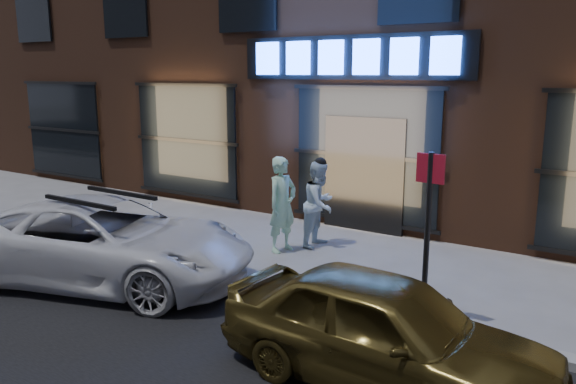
# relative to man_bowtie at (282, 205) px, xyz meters

# --- Properties ---
(ground) EXTENTS (90.00, 90.00, 0.00)m
(ground) POSITION_rel_man_bowtie_xyz_m (0.65, -1.81, -0.90)
(ground) COLOR slate
(ground) RESTS_ON ground
(curb) EXTENTS (60.00, 0.25, 0.12)m
(curb) POSITION_rel_man_bowtie_xyz_m (0.65, -1.81, -0.84)
(curb) COLOR gray
(curb) RESTS_ON ground
(man_bowtie) EXTENTS (0.55, 0.73, 1.79)m
(man_bowtie) POSITION_rel_man_bowtie_xyz_m (0.00, 0.00, 0.00)
(man_bowtie) COLOR #B1E8CF
(man_bowtie) RESTS_ON ground
(man_cap) EXTENTS (0.63, 0.81, 1.66)m
(man_cap) POSITION_rel_man_bowtie_xyz_m (0.42, 0.68, -0.07)
(man_cap) COLOR white
(man_cap) RESTS_ON ground
(white_suv) EXTENTS (5.23, 3.51, 1.33)m
(white_suv) POSITION_rel_man_bowtie_xyz_m (-1.52, -2.85, -0.23)
(white_suv) COLOR silver
(white_suv) RESTS_ON ground
(gold_sedan) EXTENTS (3.72, 1.65, 1.24)m
(gold_sedan) POSITION_rel_man_bowtie_xyz_m (3.46, -3.29, -0.27)
(gold_sedan) COLOR brown
(gold_sedan) RESTS_ON ground
(sign_post) EXTENTS (0.37, 0.07, 2.33)m
(sign_post) POSITION_rel_man_bowtie_xyz_m (3.34, -1.71, 0.51)
(sign_post) COLOR #262628
(sign_post) RESTS_ON ground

